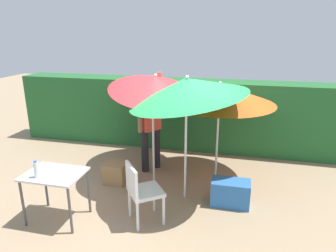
# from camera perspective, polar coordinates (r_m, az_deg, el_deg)

# --- Properties ---
(ground_plane) EXTENTS (24.00, 24.00, 0.00)m
(ground_plane) POSITION_cam_1_polar(r_m,az_deg,el_deg) (5.24, -0.78, -12.53)
(ground_plane) COLOR #9E8466
(hedge_row) EXTENTS (8.00, 0.70, 1.56)m
(hedge_row) POSITION_cam_1_polar(r_m,az_deg,el_deg) (7.00, 3.76, 2.28)
(hedge_row) COLOR #23602D
(hedge_row) RESTS_ON ground_plane
(umbrella_rainbow) EXTENTS (1.93, 1.93, 1.79)m
(umbrella_rainbow) POSITION_cam_1_polar(r_m,az_deg,el_deg) (5.35, 9.65, 5.99)
(umbrella_rainbow) COLOR silver
(umbrella_rainbow) RESTS_ON ground_plane
(umbrella_orange) EXTENTS (1.56, 1.52, 2.15)m
(umbrella_orange) POSITION_cam_1_polar(r_m,az_deg,el_deg) (5.03, -2.62, 7.77)
(umbrella_orange) COLOR silver
(umbrella_orange) RESTS_ON ground_plane
(umbrella_yellow) EXTENTS (1.82, 1.80, 2.15)m
(umbrella_yellow) POSITION_cam_1_polar(r_m,az_deg,el_deg) (4.49, 3.54, 6.99)
(umbrella_yellow) COLOR silver
(umbrella_yellow) RESTS_ON ground_plane
(umbrella_navy) EXTENTS (1.69, 1.65, 2.02)m
(umbrella_navy) POSITION_cam_1_polar(r_m,az_deg,el_deg) (5.85, -2.20, 7.37)
(umbrella_navy) COLOR silver
(umbrella_navy) RESTS_ON ground_plane
(person_vendor) EXTENTS (0.40, 0.50, 1.88)m
(person_vendor) POSITION_cam_1_polar(r_m,az_deg,el_deg) (5.75, -3.31, 0.43)
(person_vendor) COLOR black
(person_vendor) RESTS_ON ground_plane
(chair_plastic) EXTENTS (0.62, 0.62, 0.89)m
(chair_plastic) POSITION_cam_1_polar(r_m,az_deg,el_deg) (4.34, -5.09, -11.76)
(chair_plastic) COLOR silver
(chair_plastic) RESTS_ON ground_plane
(cooler_box) EXTENTS (0.59, 0.33, 0.40)m
(cooler_box) POSITION_cam_1_polar(r_m,az_deg,el_deg) (4.95, 11.60, -12.15)
(cooler_box) COLOR #2D6BB7
(cooler_box) RESTS_ON ground_plane
(crate_cardboard) EXTENTS (0.39, 0.37, 0.37)m
(crate_cardboard) POSITION_cam_1_polar(r_m,az_deg,el_deg) (5.59, -9.77, -8.60)
(crate_cardboard) COLOR #9E7A4C
(crate_cardboard) RESTS_ON ground_plane
(folding_table) EXTENTS (0.80, 0.60, 0.73)m
(folding_table) POSITION_cam_1_polar(r_m,az_deg,el_deg) (4.60, -20.46, -9.26)
(folding_table) COLOR #4C4C51
(folding_table) RESTS_ON ground_plane
(bottle_water) EXTENTS (0.07, 0.07, 0.24)m
(bottle_water) POSITION_cam_1_polar(r_m,az_deg,el_deg) (4.48, -23.43, -7.50)
(bottle_water) COLOR silver
(bottle_water) RESTS_ON folding_table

